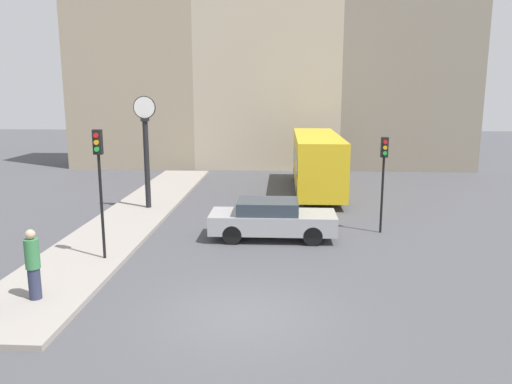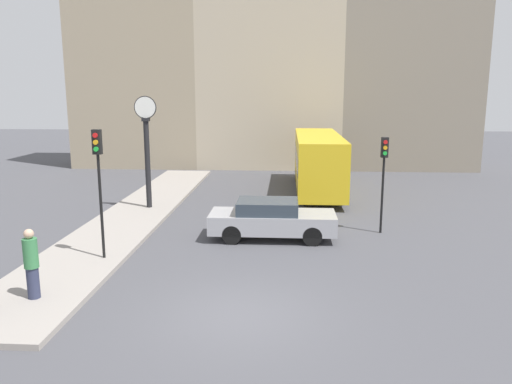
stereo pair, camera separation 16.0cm
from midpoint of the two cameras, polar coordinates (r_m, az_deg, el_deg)
name	(u,v)px [view 2 (the right image)]	position (r m, az deg, el deg)	size (l,w,h in m)	color
ground_plane	(239,315)	(12.57, -1.62, -13.89)	(120.00, 120.00, 0.00)	#47474C
sidewalk_corner	(137,213)	(22.74, -13.23, -2.39)	(2.92, 23.61, 0.15)	gray
building_row	(270,69)	(36.74, 1.73, 13.92)	(28.39, 5.00, 14.69)	gray
sedan_car	(271,219)	(18.49, 2.03, -3.10)	(4.63, 1.80, 1.46)	#9E9EA3
bus_distant	(318,160)	(27.27, 7.25, 3.68)	(2.34, 9.83, 3.11)	gold
traffic_light_near	(99,168)	(16.16, -17.28, 2.67)	(0.26, 0.24, 4.09)	black
traffic_light_far	(384,165)	(19.49, 14.63, 3.00)	(0.26, 0.24, 3.70)	black
street_clock	(147,148)	(23.06, -12.16, 4.96)	(1.00, 0.31, 5.04)	black
pedestrian_green_hoodie	(31,264)	(13.99, -23.98, -7.49)	(0.36, 0.36, 1.84)	#2D334C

